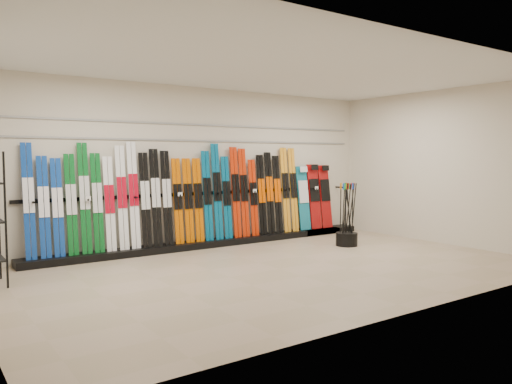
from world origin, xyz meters
TOP-DOWN VIEW (x-y plane):
  - floor at (0.00, 0.00)m, footprint 8.00×8.00m
  - back_wall at (0.00, 2.50)m, footprint 8.00×0.00m
  - right_wall at (4.00, 0.00)m, footprint 0.00×5.00m
  - ceiling at (0.00, 0.00)m, footprint 8.00×8.00m
  - ski_rack_base at (0.22, 2.28)m, footprint 8.00×0.40m
  - skis at (-0.45, 2.32)m, footprint 5.38×0.22m
  - snowboards at (2.77, 2.35)m, footprint 0.92×0.22m
  - pole_bin at (2.27, 0.85)m, footprint 0.41×0.41m
  - ski_poles at (2.28, 0.85)m, footprint 0.32×0.28m
  - slatwall_rail_0 at (0.00, 2.48)m, footprint 7.60×0.02m
  - slatwall_rail_1 at (0.00, 2.48)m, footprint 7.60×0.02m

SIDE VIEW (x-z plane):
  - floor at x=0.00m, z-range 0.00..0.00m
  - ski_rack_base at x=0.22m, z-range 0.00..0.12m
  - pole_bin at x=2.27m, z-range 0.00..0.25m
  - ski_poles at x=2.28m, z-range 0.02..1.20m
  - snowboards at x=2.77m, z-range 0.11..1.52m
  - skis at x=-0.45m, z-range 0.04..1.87m
  - back_wall at x=0.00m, z-range -2.50..5.50m
  - right_wall at x=4.00m, z-range -1.00..4.00m
  - slatwall_rail_0 at x=0.00m, z-range 1.98..2.02m
  - slatwall_rail_1 at x=0.00m, z-range 2.28..2.31m
  - ceiling at x=0.00m, z-range 3.00..3.00m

